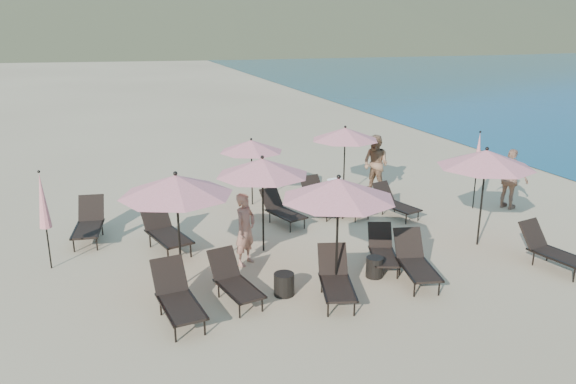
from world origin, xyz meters
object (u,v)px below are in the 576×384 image
object	(u,v)px
lounger_10	(346,199)
beachgoer_b	(376,164)
lounger_9	(321,198)
lounger_8	(282,209)
lounger_5	(552,249)
umbrella_open_4	(345,134)
beachgoer_a	(245,229)
lounger_0	(177,296)
umbrella_open_1	(262,167)
umbrella_open_2	(486,159)
lounger_6	(89,222)
lounger_3	(415,261)
side_table_0	(284,284)
umbrella_open_3	(251,146)
lounger_11	(395,202)
lounger_4	(383,250)
umbrella_closed_0	(478,155)
umbrella_closed_1	(43,201)
beachgoer_c	(510,179)
side_table_1	(375,267)
lounger_7	(164,230)
umbrella_open_5	(338,189)
lounger_2	(336,278)
lounger_1	(234,281)
umbrella_open_0	(176,185)

from	to	relation	value
lounger_10	beachgoer_b	bearing A→B (deg)	30.33
lounger_9	beachgoer_b	distance (m)	2.85
lounger_8	lounger_10	xyz separation A→B (m)	(2.03, 0.20, 0.04)
lounger_5	beachgoer_b	bearing A→B (deg)	87.61
umbrella_open_4	beachgoer_a	size ratio (longest dim) A/B	1.35
lounger_0	lounger_9	xyz separation A→B (m)	(4.87, 4.88, -0.01)
umbrella_open_1	umbrella_open_2	distance (m)	5.40
lounger_6	lounger_3	bearing A→B (deg)	-27.57
lounger_6	side_table_0	world-z (taller)	lounger_6
umbrella_open_2	beachgoer_b	size ratio (longest dim) A/B	1.33
umbrella_open_3	lounger_3	bearing A→B (deg)	-72.58
lounger_11	beachgoer_a	size ratio (longest dim) A/B	0.95
lounger_8	umbrella_open_3	xyz separation A→B (m)	(-0.33, 1.89, 1.42)
lounger_4	umbrella_closed_0	distance (m)	5.52
beachgoer_b	umbrella_open_4	bearing A→B (deg)	-111.37
lounger_6	umbrella_closed_1	xyz separation A→B (m)	(-0.85, -1.59, 1.15)
lounger_4	lounger_8	distance (m)	3.70
lounger_9	umbrella_closed_1	size ratio (longest dim) A/B	0.76
lounger_6	lounger_9	world-z (taller)	lounger_6
umbrella_open_3	side_table_0	bearing A→B (deg)	-99.10
lounger_8	beachgoer_a	distance (m)	2.88
umbrella_open_2	beachgoer_c	xyz separation A→B (m)	(2.66, 2.13, -1.31)
lounger_5	umbrella_closed_1	xyz separation A→B (m)	(-10.82, 3.59, 1.17)
lounger_8	side_table_1	size ratio (longest dim) A/B	3.58
lounger_0	lounger_11	size ratio (longest dim) A/B	1.10
lounger_7	umbrella_closed_0	bearing A→B (deg)	-14.40
lounger_0	lounger_6	xyz separation A→B (m)	(-1.57, 4.80, 0.01)
umbrella_open_5	umbrella_closed_0	size ratio (longest dim) A/B	1.06
lounger_11	umbrella_open_5	xyz separation A→B (m)	(-3.49, -3.82, 1.81)
lounger_4	umbrella_closed_0	xyz separation A→B (m)	(4.56, 2.84, 1.25)
beachgoer_c	umbrella_open_2	bearing A→B (deg)	105.35
lounger_2	lounger_1	bearing A→B (deg)	178.32
lounger_8	lounger_10	bearing A→B (deg)	-12.24
umbrella_open_1	lounger_4	bearing A→B (deg)	-36.51
lounger_8	umbrella_open_4	size ratio (longest dim) A/B	0.71
umbrella_closed_1	beachgoer_c	xyz separation A→B (m)	(12.76, 0.21, -0.70)
umbrella_open_2	umbrella_open_4	xyz separation A→B (m)	(-1.51, 4.86, -0.20)
lounger_1	umbrella_open_1	xyz separation A→B (m)	(1.27, 2.24, 1.71)
lounger_2	umbrella_open_4	world-z (taller)	umbrella_open_4
umbrella_open_0	side_table_1	world-z (taller)	umbrella_open_0
side_table_1	lounger_5	bearing A→B (deg)	-11.49
umbrella_open_2	lounger_1	bearing A→B (deg)	-172.18
lounger_0	lounger_10	size ratio (longest dim) A/B	1.11
lounger_2	umbrella_open_5	xyz separation A→B (m)	(0.13, 0.30, 1.79)
lounger_7	umbrella_closed_1	size ratio (longest dim) A/B	0.84
lounger_4	lounger_6	bearing A→B (deg)	167.74
lounger_1	lounger_8	bearing A→B (deg)	47.81
umbrella_open_3	umbrella_closed_0	xyz separation A→B (m)	(6.19, -2.51, -0.19)
lounger_6	lounger_8	distance (m)	5.08
lounger_9	beachgoer_a	distance (m)	4.17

